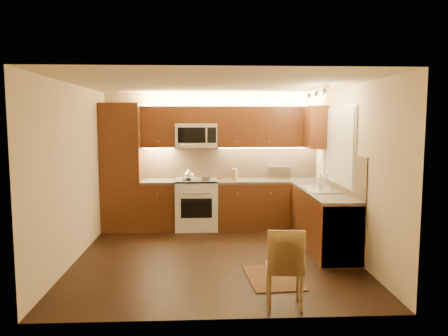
{
  "coord_description": "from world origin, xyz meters",
  "views": [
    {
      "loc": [
        -0.17,
        -6.09,
        1.98
      ],
      "look_at": [
        0.15,
        0.55,
        1.25
      ],
      "focal_mm": 34.27,
      "sensor_mm": 36.0,
      "label": 1
    }
  ],
  "objects": [
    {
      "name": "knife_block",
      "position": [
        0.4,
        1.73,
        1.0
      ],
      "size": [
        0.13,
        0.17,
        0.2
      ],
      "primitive_type": "cube",
      "rotation": [
        0.0,
        0.0,
        -0.33
      ],
      "color": "#966844",
      "rests_on": "counter_back_right"
    },
    {
      "name": "spice_jar_a",
      "position": [
        0.51,
        1.94,
        0.95
      ],
      "size": [
        0.05,
        0.05,
        0.09
      ],
      "primitive_type": "cylinder",
      "rotation": [
        0.0,
        0.0,
        0.04
      ],
      "color": "silver",
      "rests_on": "counter_back_right"
    },
    {
      "name": "upper_cab_right_corner",
      "position": [
        1.82,
        1.4,
        1.88
      ],
      "size": [
        0.35,
        0.5,
        0.75
      ],
      "primitive_type": "cube",
      "color": "#451B0E",
      "rests_on": "wall_right"
    },
    {
      "name": "spice_jar_b",
      "position": [
        0.14,
        1.89,
        0.94
      ],
      "size": [
        0.05,
        0.05,
        0.09
      ],
      "primitive_type": "cylinder",
      "rotation": [
        0.0,
        0.0,
        0.18
      ],
      "color": "olive",
      "rests_on": "counter_back_right"
    },
    {
      "name": "spice_jar_c",
      "position": [
        0.52,
        1.91,
        0.95
      ],
      "size": [
        0.05,
        0.05,
        0.11
      ],
      "primitive_type": "cylinder",
      "rotation": [
        0.0,
        0.0,
        0.41
      ],
      "color": "silver",
      "rests_on": "counter_back_right"
    },
    {
      "name": "wall_front",
      "position": [
        0.0,
        -2.0,
        1.25
      ],
      "size": [
        4.0,
        0.01,
        2.5
      ],
      "primitive_type": "cube",
      "color": "beige",
      "rests_on": "ground"
    },
    {
      "name": "floor",
      "position": [
        0.0,
        0.0,
        0.0
      ],
      "size": [
        4.0,
        4.0,
        0.01
      ],
      "primitive_type": "cube",
      "color": "black",
      "rests_on": "ground"
    },
    {
      "name": "backsplash_back",
      "position": [
        0.35,
        1.99,
        1.2
      ],
      "size": [
        3.3,
        0.02,
        0.6
      ],
      "primitive_type": "cube",
      "color": "tan",
      "rests_on": "wall_back"
    },
    {
      "name": "window_blinds",
      "position": [
        1.97,
        0.55,
        1.6
      ],
      "size": [
        0.02,
        1.36,
        1.16
      ],
      "primitive_type": "cube",
      "color": "silver",
      "rests_on": "wall_right"
    },
    {
      "name": "counter_right",
      "position": [
        1.7,
        0.4,
        0.88
      ],
      "size": [
        0.6,
        2.0,
        0.04
      ],
      "primitive_type": "cube",
      "color": "#3A3734",
      "rests_on": "base_cab_right"
    },
    {
      "name": "faucet",
      "position": [
        1.88,
        0.55,
        1.05
      ],
      "size": [
        0.2,
        0.04,
        0.3
      ],
      "primitive_type": null,
      "color": "silver",
      "rests_on": "counter_right"
    },
    {
      "name": "kettle",
      "position": [
        -0.43,
        1.59,
        1.03
      ],
      "size": [
        0.21,
        0.21,
        0.23
      ],
      "primitive_type": null,
      "rotation": [
        0.0,
        0.0,
        -0.06
      ],
      "color": "silver",
      "rests_on": "stove"
    },
    {
      "name": "upper_cab_bridge",
      "position": [
        -0.3,
        1.82,
        2.09
      ],
      "size": [
        0.76,
        0.35,
        0.31
      ],
      "primitive_type": "cube",
      "color": "#451B0E",
      "rests_on": "wall_back"
    },
    {
      "name": "wall_left",
      "position": [
        -2.0,
        0.0,
        1.25
      ],
      "size": [
        0.01,
        4.0,
        2.5
      ],
      "primitive_type": "cube",
      "color": "beige",
      "rests_on": "ground"
    },
    {
      "name": "window_frame",
      "position": [
        1.99,
        0.55,
        1.6
      ],
      "size": [
        0.03,
        1.44,
        1.24
      ],
      "primitive_type": "cube",
      "color": "silver",
      "rests_on": "wall_right"
    },
    {
      "name": "dining_chair",
      "position": [
        0.69,
        -1.7,
        0.44
      ],
      "size": [
        0.42,
        0.42,
        0.87
      ],
      "primitive_type": null,
      "rotation": [
        0.0,
        0.0,
        -0.1
      ],
      "color": "#966844",
      "rests_on": "floor"
    },
    {
      "name": "ceiling",
      "position": [
        0.0,
        0.0,
        2.5
      ],
      "size": [
        4.0,
        4.0,
        0.01
      ],
      "primitive_type": "cube",
      "color": "beige",
      "rests_on": "ground"
    },
    {
      "name": "pantry",
      "position": [
        -1.65,
        1.7,
        1.15
      ],
      "size": [
        0.7,
        0.6,
        2.3
      ],
      "primitive_type": "cube",
      "color": "#451B0E",
      "rests_on": "floor"
    },
    {
      "name": "base_cab_back_left",
      "position": [
        -0.99,
        1.7,
        0.43
      ],
      "size": [
        0.62,
        0.6,
        0.86
      ],
      "primitive_type": "cube",
      "color": "#451B0E",
      "rests_on": "floor"
    },
    {
      "name": "counter_back_right",
      "position": [
        1.04,
        1.7,
        0.88
      ],
      "size": [
        1.92,
        0.6,
        0.04
      ],
      "primitive_type": "cube",
      "color": "#3A3734",
      "rests_on": "base_cab_back_right"
    },
    {
      "name": "upper_cab_back_right",
      "position": [
        1.04,
        1.82,
        1.88
      ],
      "size": [
        1.92,
        0.35,
        0.75
      ],
      "primitive_type": "cube",
      "color": "#451B0E",
      "rests_on": "wall_back"
    },
    {
      "name": "track_light_bar",
      "position": [
        1.55,
        0.4,
        2.46
      ],
      "size": [
        0.04,
        1.2,
        0.03
      ],
      "primitive_type": "cube",
      "color": "silver",
      "rests_on": "ceiling"
    },
    {
      "name": "stove",
      "position": [
        -0.3,
        1.68,
        0.46
      ],
      "size": [
        0.76,
        0.65,
        0.92
      ],
      "primitive_type": null,
      "color": "silver",
      "rests_on": "floor"
    },
    {
      "name": "sink",
      "position": [
        1.7,
        0.55,
        0.98
      ],
      "size": [
        0.52,
        0.86,
        0.15
      ],
      "primitive_type": null,
      "color": "silver",
      "rests_on": "counter_right"
    },
    {
      "name": "rug",
      "position": [
        0.7,
        -0.9,
        0.01
      ],
      "size": [
        0.7,
        0.99,
        0.01
      ],
      "primitive_type": "cube",
      "rotation": [
        0.0,
        0.0,
        0.08
      ],
      "color": "black",
      "rests_on": "floor"
    },
    {
      "name": "base_cab_back_right",
      "position": [
        1.04,
        1.7,
        0.43
      ],
      "size": [
        1.92,
        0.6,
        0.86
      ],
      "primitive_type": "cube",
      "color": "#451B0E",
      "rests_on": "floor"
    },
    {
      "name": "dishwasher",
      "position": [
        1.7,
        -0.3,
        0.43
      ],
      "size": [
        0.58,
        0.6,
        0.84
      ],
      "primitive_type": "cube",
      "color": "silver",
      "rests_on": "floor"
    },
    {
      "name": "counter_back_left",
      "position": [
        -0.99,
        1.7,
        0.88
      ],
      "size": [
        0.62,
        0.6,
        0.04
      ],
      "primitive_type": "cube",
      "color": "#3A3734",
      "rests_on": "base_cab_back_left"
    },
    {
      "name": "microwave",
      "position": [
        -0.3,
        1.81,
        1.72
      ],
      "size": [
        0.76,
        0.38,
        0.44
      ],
      "primitive_type": null,
      "color": "silver",
      "rests_on": "wall_back"
    },
    {
      "name": "soap_bottle",
      "position": [
        1.79,
        0.88,
        1.0
      ],
      "size": [
        0.1,
        0.1,
        0.2
      ],
      "primitive_type": "imported",
      "rotation": [
        0.0,
        0.0,
        -0.08
      ],
      "color": "#B7B6BB",
      "rests_on": "counter_right"
    },
    {
      "name": "upper_cab_back_left",
      "position": [
        -0.99,
        1.82,
        1.88
      ],
      "size": [
        0.62,
        0.35,
        0.75
      ],
      "primitive_type": "cube",
      "color": "#451B0E",
      "rests_on": "wall_back"
    },
    {
      "name": "base_cab_right",
      "position": [
        1.7,
        0.4,
        0.43
      ],
      "size": [
        0.6,
        2.0,
        0.86
      ],
      "primitive_type": "cube",
      "color": "#451B0E",
      "rests_on": "floor"
    },
    {
      "name": "toaster_oven",
      "position": [
        1.26,
        1.79,
        1.02
      ],
      "size": [
        0.46,
        0.38,
        0.24
      ],
      "primitive_type": "cube",
      "rotation": [
        0.0,
        0.0,
        -0.19
      ],
      "color": "silver",
      "rests_on": "counter_back_right"
    },
    {
      "name": "backsplash_right",
      "position": [
        1.99,
        0.4,
        1.2
      ],
      "size": [
        0.02,
        2.0,
        0.6
      ],
      "primitive_type": "cube",
      "color": "tan",
      "rests_on": "wall_right"
    },
    {
      "name": "wall_right",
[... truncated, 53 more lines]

